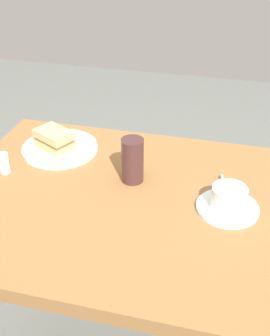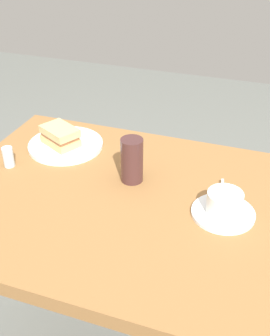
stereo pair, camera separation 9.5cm
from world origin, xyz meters
name	(u,v)px [view 1 (the left image)]	position (x,y,z in m)	size (l,w,h in m)	color
dining_table	(131,233)	(0.00, 0.00, 0.63)	(1.01, 0.75, 0.75)	brown
sandwich_plate	(60,148)	(-0.29, 0.19, 0.76)	(0.24, 0.24, 0.01)	white
sandwich_front	(55,139)	(-0.30, 0.18, 0.79)	(0.14, 0.13, 0.06)	tan
coffee_saucer	(227,208)	(0.26, 0.01, 0.76)	(0.16, 0.16, 0.01)	white
coffee_cup	(229,197)	(0.26, 0.01, 0.79)	(0.09, 0.12, 0.06)	white
spoon	(224,188)	(0.24, 0.09, 0.76)	(0.03, 0.10, 0.01)	silver
salt_shaker	(4,163)	(-0.39, 0.03, 0.78)	(0.03, 0.03, 0.06)	silver
drinking_glass	(132,160)	(-0.02, 0.09, 0.82)	(0.06, 0.06, 0.13)	#432625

